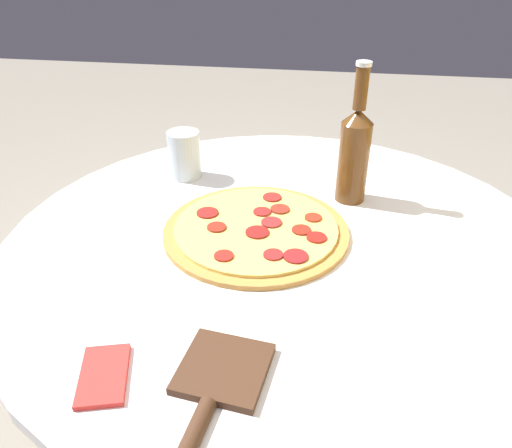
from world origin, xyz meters
name	(u,v)px	position (x,y,z in m)	size (l,w,h in m)	color
table	(281,308)	(0.00, 0.00, 0.54)	(1.04, 1.04, 0.71)	white
pizza	(256,230)	(-0.01, -0.05, 0.71)	(0.35, 0.35, 0.02)	#B77F3D
beer_bottle	(354,151)	(-0.18, 0.12, 0.82)	(0.06, 0.06, 0.29)	#563314
pizza_paddle	(217,384)	(0.36, -0.05, 0.71)	(0.22, 0.13, 0.02)	#422819
drinking_glass	(184,155)	(-0.23, -0.25, 0.76)	(0.07, 0.07, 0.11)	silver
napkin	(104,375)	(0.37, -0.20, 0.71)	(0.11, 0.09, 0.01)	red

